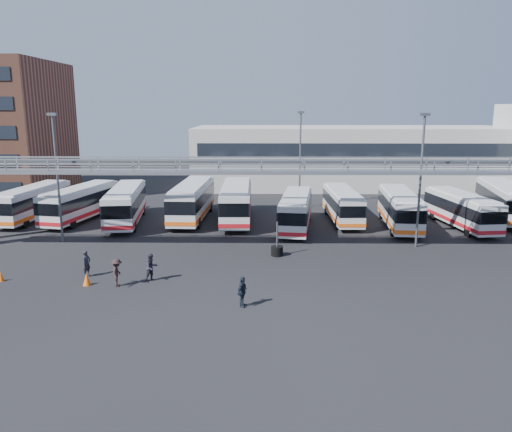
{
  "coord_description": "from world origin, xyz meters",
  "views": [
    {
      "loc": [
        0.08,
        -30.52,
        10.64
      ],
      "look_at": [
        -0.42,
        6.0,
        2.64
      ],
      "focal_mm": 35.0,
      "sensor_mm": 36.0,
      "label": 1
    }
  ],
  "objects_px": {
    "bus_1": "(81,202)",
    "bus_9": "(503,200)",
    "pedestrian_b": "(151,268)",
    "pedestrian_c": "(117,273)",
    "tire_stack": "(277,250)",
    "light_pole_left": "(57,171)",
    "pedestrian_d": "(242,292)",
    "bus_4": "(236,201)",
    "bus_7": "(400,208)",
    "cone_right": "(1,276)",
    "bus_2": "(126,203)",
    "pedestrian_a": "(87,264)",
    "light_pole_back": "(300,155)",
    "bus_3": "(192,200)",
    "bus_0": "(33,202)",
    "bus_8": "(461,209)",
    "bus_5": "(296,210)",
    "light_pole_mid": "(421,174)",
    "bus_6": "(342,204)"
  },
  "relations": [
    {
      "from": "bus_9",
      "to": "bus_0",
      "type": "bearing_deg",
      "value": -168.53
    },
    {
      "from": "light_pole_left",
      "to": "pedestrian_d",
      "type": "xyz_separation_m",
      "value": [
        14.99,
        -13.06,
        -4.87
      ]
    },
    {
      "from": "bus_1",
      "to": "pedestrian_c",
      "type": "height_order",
      "value": "bus_1"
    },
    {
      "from": "light_pole_left",
      "to": "bus_1",
      "type": "relative_size",
      "value": 0.93
    },
    {
      "from": "cone_right",
      "to": "bus_5",
      "type": "bearing_deg",
      "value": 35.8
    },
    {
      "from": "bus_5",
      "to": "bus_8",
      "type": "relative_size",
      "value": 1.02
    },
    {
      "from": "bus_4",
      "to": "pedestrian_d",
      "type": "relative_size",
      "value": 6.77
    },
    {
      "from": "pedestrian_a",
      "to": "pedestrian_b",
      "type": "xyz_separation_m",
      "value": [
        4.33,
        -0.78,
        0.01
      ]
    },
    {
      "from": "pedestrian_c",
      "to": "pedestrian_a",
      "type": "bearing_deg",
      "value": 50.12
    },
    {
      "from": "bus_4",
      "to": "pedestrian_b",
      "type": "distance_m",
      "value": 17.4
    },
    {
      "from": "pedestrian_b",
      "to": "pedestrian_c",
      "type": "height_order",
      "value": "pedestrian_b"
    },
    {
      "from": "bus_3",
      "to": "cone_right",
      "type": "bearing_deg",
      "value": -116.06
    },
    {
      "from": "bus_1",
      "to": "bus_9",
      "type": "xyz_separation_m",
      "value": [
        40.53,
        0.97,
        0.13
      ]
    },
    {
      "from": "bus_9",
      "to": "pedestrian_a",
      "type": "xyz_separation_m",
      "value": [
        -34.39,
        -17.17,
        -1.06
      ]
    },
    {
      "from": "bus_4",
      "to": "bus_7",
      "type": "bearing_deg",
      "value": -9.49
    },
    {
      "from": "light_pole_left",
      "to": "bus_6",
      "type": "height_order",
      "value": "light_pole_left"
    },
    {
      "from": "pedestrian_d",
      "to": "cone_right",
      "type": "bearing_deg",
      "value": 98.6
    },
    {
      "from": "bus_6",
      "to": "bus_4",
      "type": "bearing_deg",
      "value": 178.96
    },
    {
      "from": "light_pole_left",
      "to": "pedestrian_d",
      "type": "distance_m",
      "value": 20.47
    },
    {
      "from": "pedestrian_b",
      "to": "bus_2",
      "type": "bearing_deg",
      "value": 64.03
    },
    {
      "from": "bus_0",
      "to": "bus_1",
      "type": "height_order",
      "value": "bus_1"
    },
    {
      "from": "bus_1",
      "to": "bus_2",
      "type": "height_order",
      "value": "bus_2"
    },
    {
      "from": "light_pole_left",
      "to": "tire_stack",
      "type": "xyz_separation_m",
      "value": [
        17.14,
        -3.5,
        -5.3
      ]
    },
    {
      "from": "bus_1",
      "to": "bus_4",
      "type": "relative_size",
      "value": 0.94
    },
    {
      "from": "bus_2",
      "to": "pedestrian_d",
      "type": "xyz_separation_m",
      "value": [
        11.65,
        -19.86,
        -1.02
      ]
    },
    {
      "from": "pedestrian_a",
      "to": "bus_2",
      "type": "bearing_deg",
      "value": 26.36
    },
    {
      "from": "bus_7",
      "to": "bus_1",
      "type": "bearing_deg",
      "value": -179.13
    },
    {
      "from": "light_pole_mid",
      "to": "pedestrian_b",
      "type": "xyz_separation_m",
      "value": [
        -18.83,
        -8.04,
        -4.85
      ]
    },
    {
      "from": "bus_7",
      "to": "bus_8",
      "type": "height_order",
      "value": "bus_7"
    },
    {
      "from": "pedestrian_b",
      "to": "bus_5",
      "type": "bearing_deg",
      "value": 8.19
    },
    {
      "from": "bus_9",
      "to": "bus_1",
      "type": "bearing_deg",
      "value": -168.15
    },
    {
      "from": "light_pole_back",
      "to": "bus_1",
      "type": "bearing_deg",
      "value": -164.12
    },
    {
      "from": "bus_2",
      "to": "bus_9",
      "type": "xyz_separation_m",
      "value": [
        35.89,
        2.11,
        0.05
      ]
    },
    {
      "from": "pedestrian_b",
      "to": "tire_stack",
      "type": "distance_m",
      "value": 9.71
    },
    {
      "from": "pedestrian_d",
      "to": "bus_4",
      "type": "bearing_deg",
      "value": 26.64
    },
    {
      "from": "bus_2",
      "to": "bus_7",
      "type": "bearing_deg",
      "value": -10.05
    },
    {
      "from": "light_pole_left",
      "to": "pedestrian_d",
      "type": "relative_size",
      "value": 5.96
    },
    {
      "from": "light_pole_mid",
      "to": "bus_3",
      "type": "height_order",
      "value": "light_pole_mid"
    },
    {
      "from": "light_pole_left",
      "to": "bus_7",
      "type": "relative_size",
      "value": 0.94
    },
    {
      "from": "light_pole_back",
      "to": "pedestrian_a",
      "type": "distance_m",
      "value": 27.36
    },
    {
      "from": "pedestrian_a",
      "to": "pedestrian_b",
      "type": "height_order",
      "value": "pedestrian_b"
    },
    {
      "from": "bus_4",
      "to": "pedestrian_c",
      "type": "xyz_separation_m",
      "value": [
        -6.29,
        -17.75,
        -1.08
      ]
    },
    {
      "from": "pedestrian_b",
      "to": "tire_stack",
      "type": "relative_size",
      "value": 0.69
    },
    {
      "from": "bus_3",
      "to": "pedestrian_b",
      "type": "xyz_separation_m",
      "value": [
        -0.12,
        -17.46,
        -1.07
      ]
    },
    {
      "from": "cone_right",
      "to": "bus_7",
      "type": "bearing_deg",
      "value": 27.23
    },
    {
      "from": "bus_4",
      "to": "pedestrian_d",
      "type": "height_order",
      "value": "bus_4"
    },
    {
      "from": "light_pole_mid",
      "to": "pedestrian_b",
      "type": "relative_size",
      "value": 5.82
    },
    {
      "from": "cone_right",
      "to": "bus_0",
      "type": "bearing_deg",
      "value": 108.19
    },
    {
      "from": "bus_5",
      "to": "bus_3",
      "type": "bearing_deg",
      "value": 166.56
    },
    {
      "from": "light_pole_left",
      "to": "bus_0",
      "type": "height_order",
      "value": "light_pole_left"
    }
  ]
}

